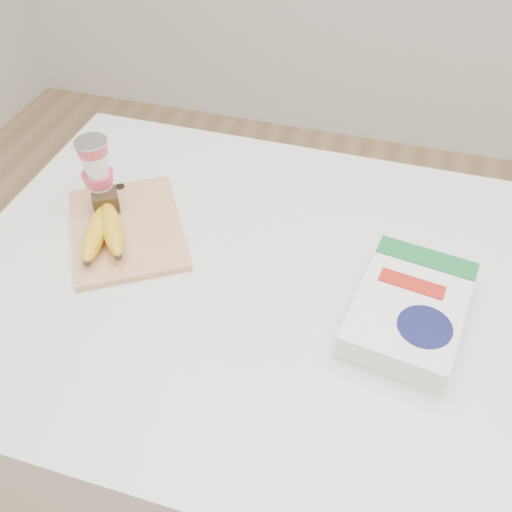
{
  "coord_description": "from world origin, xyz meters",
  "views": [
    {
      "loc": [
        0.11,
        -0.66,
        1.66
      ],
      "look_at": [
        -0.1,
        0.01,
        0.98
      ],
      "focal_mm": 40.0,
      "sensor_mm": 36.0,
      "label": 1
    }
  ],
  "objects_px": {
    "cutting_board": "(127,228)",
    "cereal_box": "(409,309)",
    "table": "(295,425)",
    "bananas": "(104,226)",
    "yogurt_stack": "(97,171)"
  },
  "relations": [
    {
      "from": "cutting_board",
      "to": "bananas",
      "type": "bearing_deg",
      "value": -157.61
    },
    {
      "from": "cutting_board",
      "to": "yogurt_stack",
      "type": "bearing_deg",
      "value": 112.93
    },
    {
      "from": "yogurt_stack",
      "to": "cereal_box",
      "type": "height_order",
      "value": "yogurt_stack"
    },
    {
      "from": "cutting_board",
      "to": "bananas",
      "type": "xyz_separation_m",
      "value": [
        -0.02,
        -0.03,
        0.03
      ]
    },
    {
      "from": "yogurt_stack",
      "to": "table",
      "type": "bearing_deg",
      "value": -11.95
    },
    {
      "from": "cutting_board",
      "to": "cereal_box",
      "type": "xyz_separation_m",
      "value": [
        0.53,
        -0.07,
        0.02
      ]
    },
    {
      "from": "table",
      "to": "bananas",
      "type": "height_order",
      "value": "bananas"
    },
    {
      "from": "table",
      "to": "cereal_box",
      "type": "distance_m",
      "value": 0.53
    },
    {
      "from": "table",
      "to": "cutting_board",
      "type": "relative_size",
      "value": 4.56
    },
    {
      "from": "table",
      "to": "cereal_box",
      "type": "height_order",
      "value": "cereal_box"
    },
    {
      "from": "table",
      "to": "cereal_box",
      "type": "bearing_deg",
      "value": -8.45
    },
    {
      "from": "table",
      "to": "yogurt_stack",
      "type": "relative_size",
      "value": 8.71
    },
    {
      "from": "yogurt_stack",
      "to": "bananas",
      "type": "bearing_deg",
      "value": -60.25
    },
    {
      "from": "bananas",
      "to": "cereal_box",
      "type": "bearing_deg",
      "value": -3.41
    },
    {
      "from": "table",
      "to": "bananas",
      "type": "relative_size",
      "value": 6.26
    }
  ]
}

